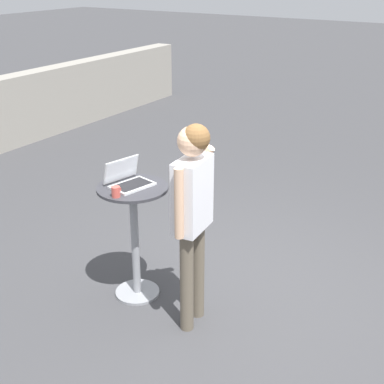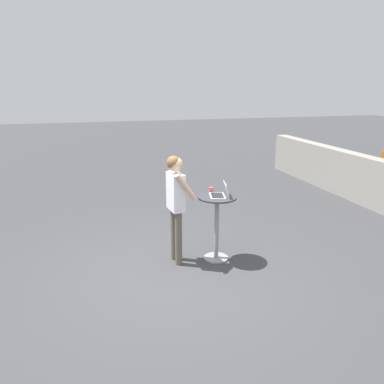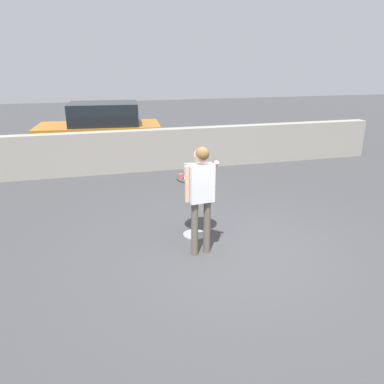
{
  "view_description": "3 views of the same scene",
  "coord_description": "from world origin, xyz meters",
  "px_view_note": "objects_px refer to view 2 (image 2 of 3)",
  "views": [
    {
      "loc": [
        -3.62,
        -1.83,
        2.79
      ],
      "look_at": [
        -0.31,
        0.26,
        1.11
      ],
      "focal_mm": 50.0,
      "sensor_mm": 36.0,
      "label": 1
    },
    {
      "loc": [
        4.89,
        -1.09,
        2.74
      ],
      "look_at": [
        -0.41,
        0.4,
        1.16
      ],
      "focal_mm": 35.0,
      "sensor_mm": 36.0,
      "label": 2
    },
    {
      "loc": [
        -1.99,
        -4.92,
        2.88
      ],
      "look_at": [
        -0.58,
        0.27,
        1.0
      ],
      "focal_mm": 35.0,
      "sensor_mm": 36.0,
      "label": 3
    }
  ],
  "objects_px": {
    "coffee_mug": "(211,190)",
    "standing_person": "(176,196)",
    "cafe_table": "(217,220)",
    "laptop": "(220,194)"
  },
  "relations": [
    {
      "from": "coffee_mug",
      "to": "standing_person",
      "type": "height_order",
      "value": "standing_person"
    },
    {
      "from": "cafe_table",
      "to": "standing_person",
      "type": "height_order",
      "value": "standing_person"
    },
    {
      "from": "standing_person",
      "to": "cafe_table",
      "type": "bearing_deg",
      "value": 82.98
    },
    {
      "from": "cafe_table",
      "to": "coffee_mug",
      "type": "bearing_deg",
      "value": -174.93
    },
    {
      "from": "laptop",
      "to": "cafe_table",
      "type": "bearing_deg",
      "value": -102.55
    },
    {
      "from": "cafe_table",
      "to": "standing_person",
      "type": "xyz_separation_m",
      "value": [
        -0.08,
        -0.65,
        0.42
      ]
    },
    {
      "from": "cafe_table",
      "to": "coffee_mug",
      "type": "distance_m",
      "value": 0.49
    },
    {
      "from": "laptop",
      "to": "standing_person",
      "type": "height_order",
      "value": "standing_person"
    },
    {
      "from": "coffee_mug",
      "to": "standing_person",
      "type": "relative_size",
      "value": 0.06
    },
    {
      "from": "laptop",
      "to": "standing_person",
      "type": "distance_m",
      "value": 0.7
    }
  ]
}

